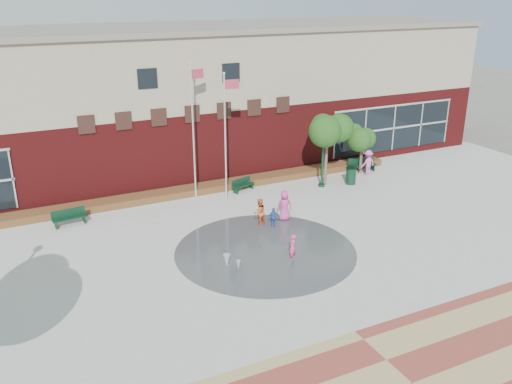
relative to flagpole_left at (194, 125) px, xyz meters
name	(u,v)px	position (x,y,z in m)	size (l,w,h in m)	color
ground	(298,281)	(0.45, -11.01, -4.32)	(120.00, 120.00, 0.00)	#666056
plaza_concrete	(256,243)	(0.45, -7.01, -4.31)	(46.00, 18.00, 0.01)	#A8A8A0
paver_band	(412,384)	(0.45, -18.01, -4.31)	(46.00, 6.00, 0.01)	brown
splash_pad	(265,251)	(0.45, -8.01, -4.31)	(8.40, 8.40, 0.01)	#383A3D
library_building	(166,98)	(0.45, 6.47, 0.33)	(44.40, 10.40, 9.20)	#591111
flower_bed	(200,192)	(0.45, 0.59, -4.32)	(26.00, 1.20, 0.40)	maroon
flagpole_left	(194,125)	(0.00, 0.00, 0.00)	(0.89, 0.30, 7.75)	silver
flagpole_right	(226,132)	(1.36, -1.39, -0.23)	(0.90, 0.18, 7.31)	silver
lamp_right	(323,146)	(7.51, -1.74, -1.76)	(0.44, 0.44, 4.11)	#0F3320
bench_left	(70,221)	(-7.25, -1.03, -4.04)	(1.75, 0.63, 0.86)	#0F3320
bench_mid	(243,187)	(2.84, -0.34, -4.07)	(1.59, 0.94, 0.77)	#0F3320
bench_right	(362,167)	(11.47, -0.48, -4.01)	(1.94, 0.78, 0.95)	#0F3320
trash_can	(351,176)	(9.38, -2.13, -3.77)	(0.66, 0.66, 1.08)	#0F3320
tree_mid	(327,135)	(7.89, -1.52, -1.14)	(2.58, 2.58, 4.35)	#4F3E33
tree_small_right	(363,136)	(11.19, -0.65, -1.78)	(2.03, 2.03, 3.47)	#4F3E33
water_jet_a	(227,268)	(-1.79, -8.71, -4.32)	(0.32, 0.32, 0.62)	white
water_jet_b	(239,271)	(-1.43, -9.14, -4.32)	(0.20, 0.20, 0.45)	white
child_splash	(292,247)	(1.15, -9.28, -3.70)	(0.45, 0.29, 1.23)	#DE3D79
adult_red	(259,212)	(1.50, -5.25, -3.59)	(0.70, 0.55, 1.45)	#C95529
adult_pink	(284,206)	(2.98, -5.21, -3.51)	(0.79, 0.51, 1.61)	#C3398B
child_blue	(274,218)	(2.04, -5.81, -3.77)	(0.64, 0.26, 1.08)	blue
person_bench	(368,163)	(11.33, -1.20, -3.46)	(1.10, 0.63, 1.70)	#D657AA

